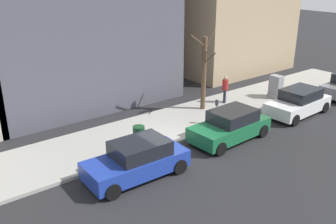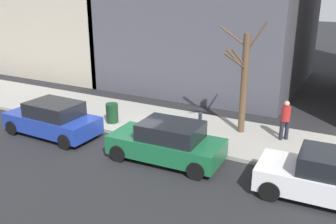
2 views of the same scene
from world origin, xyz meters
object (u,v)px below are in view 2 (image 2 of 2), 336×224
parked_car_white (331,178)px  parked_car_green (167,142)px  parked_car_blue (53,119)px  pedestrian_near_meter (285,118)px  parking_meter (200,125)px  bare_tree (243,81)px  trash_bin (112,113)px

parked_car_white → parked_car_green: size_ratio=1.00×
parked_car_white → parked_car_blue: size_ratio=1.01×
parked_car_white → parked_car_green: 5.59m
parked_car_white → pedestrian_near_meter: bearing=27.6°
parked_car_blue → parking_meter: (1.74, -6.14, 0.24)m
parked_car_blue → parking_meter: bearing=-72.9°
parked_car_green → bare_tree: bearing=-25.5°
parked_car_white → bare_tree: 5.71m
parked_car_green → bare_tree: bare_tree is taller
bare_tree → pedestrian_near_meter: size_ratio=2.85×
bare_tree → trash_bin: bare_tree is taller
parked_car_white → trash_bin: (2.06, 9.60, -0.14)m
parking_meter → trash_bin: parking_meter is taller
trash_bin → parked_car_white: bearing=-102.1°
bare_tree → pedestrian_near_meter: (0.03, -1.84, -1.35)m
parked_car_white → trash_bin: 9.82m
parked_car_white → pedestrian_near_meter: 4.34m
parked_car_white → pedestrian_near_meter: (3.75, 2.14, 0.35)m
bare_tree → pedestrian_near_meter: bare_tree is taller
parking_meter → parked_car_white: bearing=-107.9°
parked_car_green → trash_bin: 4.50m
parked_car_green → trash_bin: size_ratio=4.74×
parked_car_white → bare_tree: (3.73, 3.98, 1.70)m
parked_car_green → trash_bin: bearing=60.9°
parked_car_blue → pedestrian_near_meter: (3.88, -8.98, 0.35)m
parking_meter → bare_tree: bare_tree is taller
parking_meter → parked_car_blue: bearing=105.8°
parking_meter → trash_bin: 4.65m
parking_meter → pedestrian_near_meter: (2.14, -2.84, 0.11)m
parking_meter → pedestrian_near_meter: pedestrian_near_meter is taller
bare_tree → pedestrian_near_meter: 2.28m
parked_car_green → parked_car_blue: same height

